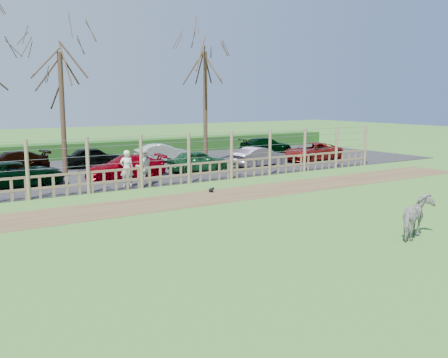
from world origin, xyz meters
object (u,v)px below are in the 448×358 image
visitor_a (127,168)px  car_2 (17,174)px  tree_mid (61,84)px  tree_right (205,80)px  car_3 (125,167)px  car_4 (198,161)px  car_9 (10,162)px  car_11 (163,153)px  car_6 (312,152)px  crow (211,190)px  car_10 (94,157)px  zebra (418,217)px  visitor_b (144,167)px  car_5 (259,157)px  car_13 (266,146)px

visitor_a → car_2: bearing=-16.9°
tree_mid → tree_right: (9.00, 0.50, 0.37)m
tree_right → car_2: size_ratio=1.70×
car_2 → car_3: 5.20m
car_4 → car_9: (-9.04, 5.11, 0.00)m
car_11 → tree_mid: bearing=117.0°
car_6 → car_9: (-17.84, 4.89, 0.00)m
car_2 → car_3: (5.19, -0.32, 0.00)m
car_3 → car_4: size_ratio=1.17×
tree_right → car_4: tree_right is taller
car_2 → car_9: (0.53, 4.86, 0.00)m
crow → car_11: car_11 is taller
car_11 → car_9: bearing=96.5°
tree_mid → car_4: tree_mid is taller
car_4 → car_10: size_ratio=1.00×
car_3 → car_10: (0.04, 5.14, 0.00)m
zebra → visitor_a: (-4.00, 12.81, 0.26)m
tree_mid → zebra: tree_mid is taller
car_3 → car_11: (4.57, 4.95, 0.00)m
visitor_b → car_3: 2.37m
tree_right → car_10: tree_right is taller
tree_mid → car_10: size_ratio=1.94×
car_2 → car_5: (13.70, -0.47, 0.00)m
car_4 → car_5: bearing=-87.9°
car_9 → car_3: bearing=38.3°
car_2 → car_13: 19.23m
car_4 → car_13: (8.96, 5.37, 0.00)m
visitor_b → car_2: size_ratio=0.40×
visitor_b → car_11: size_ratio=0.47×
car_11 → car_4: bearing=-174.2°
tree_mid → tree_right: size_ratio=0.93×
car_4 → car_11: size_ratio=0.97×
crow → car_4: (2.58, 5.65, 0.53)m
visitor_a → car_5: 9.64m
car_2 → car_11: bearing=-67.3°
zebra → car_13: size_ratio=0.37×
car_9 → tree_right: bearing=75.7°
tree_mid → car_2: (-2.82, -2.23, -4.23)m
visitor_a → car_2: (-4.32, 2.70, -0.26)m
visitor_b → crow: bearing=119.0°
car_3 → car_5: same height
crow → car_9: 12.56m
car_4 → car_3: bearing=96.1°
car_10 → car_11: same height
tree_right → car_13: 8.49m
tree_mid → car_13: tree_mid is taller
visitor_a → visitor_b: (0.87, 0.02, 0.00)m
tree_mid → car_2: size_ratio=1.58×
car_10 → car_11: size_ratio=0.97×
car_5 → car_10: size_ratio=1.03×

